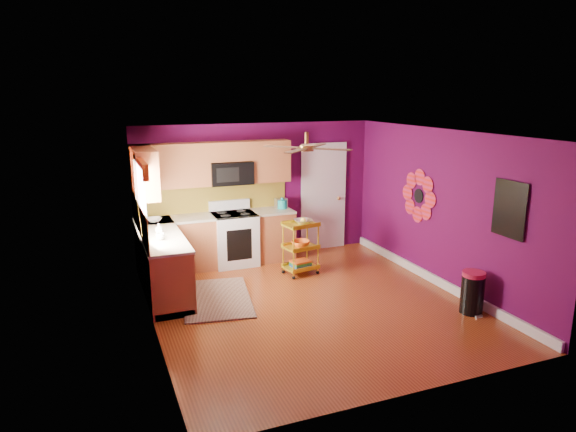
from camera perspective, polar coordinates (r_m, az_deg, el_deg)
name	(u,v)px	position (r m, az deg, el deg)	size (l,w,h in m)	color
ground	(311,304)	(7.70, 2.54, -9.72)	(5.00, 5.00, 0.00)	maroon
room_envelope	(314,196)	(7.22, 2.87, 2.29)	(4.54, 5.04, 2.52)	#530942
lower_cabinets	(194,251)	(8.81, -10.37, -3.87)	(2.81, 2.31, 0.94)	brown
electric_range	(234,238)	(9.30, -6.00, -2.46)	(0.76, 0.66, 1.13)	white
upper_cabinetry	(193,168)	(8.86, -10.54, 5.30)	(2.80, 2.30, 1.26)	brown
left_window	(140,186)	(7.64, -16.07, 3.20)	(0.08, 1.35, 1.08)	white
panel_door	(323,198)	(10.08, 3.93, 2.03)	(0.95, 0.11, 2.15)	white
right_wall_art	(456,201)	(8.13, 18.16, 1.56)	(0.04, 2.74, 1.04)	black
ceiling_fan	(307,147)	(7.29, 2.09, 7.64)	(1.01, 1.01, 0.26)	#BF8C3F
shag_rug	(217,298)	(7.92, -7.89, -9.05)	(0.98, 1.60, 0.02)	black
rolling_cart	(301,245)	(8.74, 1.45, -3.27)	(0.61, 0.49, 0.99)	gold
trash_can	(472,292)	(7.74, 19.80, -8.00)	(0.33, 0.35, 0.61)	black
teal_kettle	(282,204)	(9.50, -0.66, 1.34)	(0.18, 0.18, 0.21)	#16A5A5
toaster	(281,203)	(9.56, -0.79, 1.45)	(0.22, 0.15, 0.18)	beige
soap_bottle_a	(159,232)	(7.85, -14.12, -1.72)	(0.08, 0.08, 0.17)	#EA3F72
soap_bottle_b	(159,228)	(8.09, -14.14, -1.34)	(0.12, 0.12, 0.15)	white
counter_dish	(154,220)	(8.84, -14.68, -0.41)	(0.26, 0.26, 0.06)	white
counter_cup	(160,237)	(7.74, -14.00, -2.23)	(0.13, 0.13, 0.10)	white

